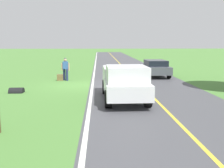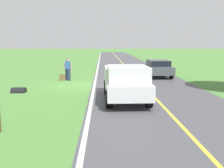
{
  "view_description": "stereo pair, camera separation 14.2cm",
  "coord_description": "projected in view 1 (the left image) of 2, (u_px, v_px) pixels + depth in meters",
  "views": [
    {
      "loc": [
        -1.41,
        18.14,
        2.93
      ],
      "look_at": [
        -1.88,
        8.94,
        1.48
      ],
      "focal_mm": 42.95,
      "sensor_mm": 36.0,
      "label": 1
    },
    {
      "loc": [
        -1.56,
        18.15,
        2.93
      ],
      "look_at": [
        -1.88,
        8.94,
        1.48
      ],
      "focal_mm": 42.95,
      "sensor_mm": 36.0,
      "label": 2
    }
  ],
  "objects": [
    {
      "name": "ground_plane",
      "position": [
        78.0,
        85.0,
        18.28
      ],
      "size": [
        200.0,
        200.0,
        0.0
      ],
      "primitive_type": "plane",
      "color": "#4C7F38"
    },
    {
      "name": "road_surface",
      "position": [
        141.0,
        85.0,
        18.5
      ],
      "size": [
        7.04,
        120.0,
        0.0
      ],
      "primitive_type": "cube",
      "color": "#47474C",
      "rests_on": "ground"
    },
    {
      "name": "lane_edge_line",
      "position": [
        92.0,
        85.0,
        18.33
      ],
      "size": [
        0.16,
        117.6,
        0.0
      ],
      "primitive_type": "cube",
      "color": "silver",
      "rests_on": "ground"
    },
    {
      "name": "lane_centre_line",
      "position": [
        141.0,
        85.0,
        18.5
      ],
      "size": [
        0.14,
        117.6,
        0.0
      ],
      "primitive_type": "cube",
      "color": "gold",
      "rests_on": "ground"
    },
    {
      "name": "hitchhiker_walking",
      "position": [
        65.0,
        68.0,
        20.45
      ],
      "size": [
        0.62,
        0.51,
        1.75
      ],
      "color": "navy",
      "rests_on": "ground"
    },
    {
      "name": "suitcase_carried",
      "position": [
        60.0,
        77.0,
        20.44
      ],
      "size": [
        0.47,
        0.23,
        0.49
      ],
      "primitive_type": "cube",
      "rotation": [
        0.0,
        0.0,
        1.64
      ],
      "color": "brown",
      "rests_on": "ground"
    },
    {
      "name": "pickup_truck_passing",
      "position": [
        125.0,
        82.0,
        13.37
      ],
      "size": [
        2.16,
        5.43,
        1.82
      ],
      "color": "silver",
      "rests_on": "ground"
    },
    {
      "name": "sedan_near_oncoming",
      "position": [
        155.0,
        68.0,
        22.87
      ],
      "size": [
        1.98,
        4.43,
        1.41
      ],
      "color": "#4C5156",
      "rests_on": "ground"
    },
    {
      "name": "drainage_culvert",
      "position": [
        17.0,
        93.0,
        15.61
      ],
      "size": [
        0.8,
        0.6,
        0.6
      ],
      "primitive_type": "cylinder",
      "rotation": [
        0.0,
        1.57,
        0.0
      ],
      "color": "black",
      "rests_on": "ground"
    }
  ]
}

